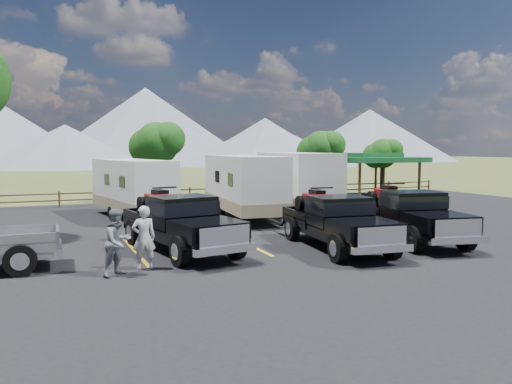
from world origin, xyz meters
name	(u,v)px	position (x,y,z in m)	size (l,w,h in m)	color
ground	(347,260)	(0.00, 0.00, 0.00)	(320.00, 320.00, 0.00)	#495A26
asphalt_lot	(302,243)	(0.00, 3.00, 0.02)	(44.00, 34.00, 0.04)	black
stall_lines	(290,238)	(0.00, 4.00, 0.04)	(12.12, 5.50, 0.01)	yellow
tree_ne_a	(321,149)	(8.97, 17.01, 3.48)	(3.11, 2.92, 4.76)	black
tree_ne_b	(383,154)	(14.98, 18.01, 3.13)	(2.77, 2.59, 4.27)	black
tree_north	(157,144)	(-2.03, 19.02, 3.83)	(3.46, 3.24, 5.25)	black
rail_fence	(219,192)	(2.00, 18.50, 0.61)	(36.12, 0.12, 1.00)	brown
pavilion	(369,159)	(13.00, 17.00, 2.79)	(6.20, 6.20, 3.22)	brown
mountain_range	(49,129)	(-7.63, 105.98, 7.87)	(209.00, 71.00, 20.00)	slate
rig_left	(179,221)	(-4.56, 3.37, 1.06)	(3.08, 6.60, 2.12)	black
rig_center	(336,220)	(0.62, 1.66, 1.03)	(2.71, 6.35, 2.06)	black
rig_right	(409,214)	(3.95, 1.82, 1.06)	(3.25, 6.62, 2.12)	black
trailer_left	(133,188)	(-4.70, 12.20, 1.58)	(3.34, 8.49, 2.93)	white
trailer_center	(244,186)	(0.33, 9.76, 1.68)	(2.98, 9.07, 3.14)	white
trailer_right	(296,182)	(3.73, 10.59, 1.75)	(3.55, 9.46, 3.27)	white
person_a	(144,238)	(-6.17, 1.17, 0.97)	(0.68, 0.45, 1.86)	silver
person_b	(118,242)	(-6.96, 0.74, 0.97)	(0.90, 0.70, 1.85)	slate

